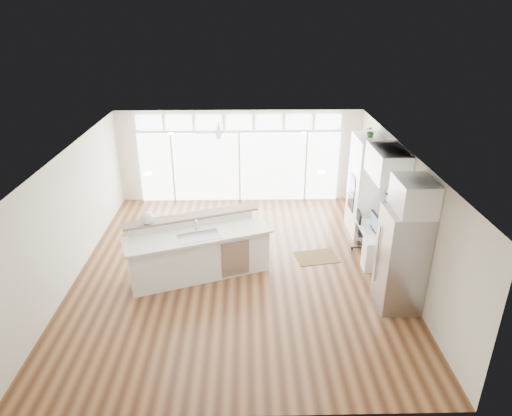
{
  "coord_description": "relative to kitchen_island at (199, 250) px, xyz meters",
  "views": [
    {
      "loc": [
        0.2,
        -8.75,
        5.4
      ],
      "look_at": [
        0.41,
        0.6,
        1.22
      ],
      "focal_mm": 32.0,
      "sensor_mm": 36.0,
      "label": 1
    }
  ],
  "objects": [
    {
      "name": "ceiling_fan",
      "position": [
        0.33,
        3.03,
        1.87
      ],
      "size": [
        1.16,
        1.16,
        0.32
      ],
      "primitive_type": "cube",
      "color": "silver",
      "rests_on": "ceiling"
    },
    {
      "name": "upper_cabinets",
      "position": [
        4.0,
        0.53,
        1.74
      ],
      "size": [
        0.64,
        1.3,
        0.64
      ],
      "primitive_type": "cube",
      "color": "white",
      "rests_on": "wall_right"
    },
    {
      "name": "transom_row",
      "position": [
        0.83,
        4.17,
        1.77
      ],
      "size": [
        5.9,
        0.06,
        0.4
      ],
      "primitive_type": "cube",
      "color": "white",
      "rests_on": "wall_back"
    },
    {
      "name": "refrigerator",
      "position": [
        3.94,
        -1.12,
        0.39
      ],
      "size": [
        0.76,
        0.9,
        2.0
      ],
      "primitive_type": "cube",
      "color": "#A3A4A8",
      "rests_on": "floor"
    },
    {
      "name": "ceiling",
      "position": [
        0.83,
        0.23,
        2.09
      ],
      "size": [
        7.0,
        8.0,
        0.02
      ],
      "primitive_type": "cube",
      "color": "silver",
      "rests_on": "wall_back"
    },
    {
      "name": "wall_front",
      "position": [
        0.83,
        -3.77,
        0.74
      ],
      "size": [
        7.0,
        0.04,
        2.7
      ],
      "primitive_type": "cube",
      "color": "beige",
      "rests_on": "floor"
    },
    {
      "name": "kitchen_island",
      "position": [
        0.0,
        0.0,
        0.0
      ],
      "size": [
        3.29,
        2.14,
        1.22
      ],
      "primitive_type": "cube",
      "rotation": [
        0.0,
        0.0,
        0.35
      ],
      "color": "white",
      "rests_on": "floor"
    },
    {
      "name": "wall_right",
      "position": [
        4.33,
        0.23,
        0.74
      ],
      "size": [
        0.04,
        8.0,
        2.7
      ],
      "primitive_type": "cube",
      "color": "beige",
      "rests_on": "floor"
    },
    {
      "name": "desk_window",
      "position": [
        4.29,
        0.53,
        0.94
      ],
      "size": [
        0.04,
        0.85,
        0.85
      ],
      "primitive_type": "cube",
      "color": "white",
      "rests_on": "wall_right"
    },
    {
      "name": "fishbowl",
      "position": [
        -1.03,
        0.05,
        0.74
      ],
      "size": [
        0.32,
        0.32,
        0.27
      ],
      "primitive_type": "sphere",
      "rotation": [
        0.0,
        0.0,
        0.21
      ],
      "color": "silver",
      "rests_on": "kitchen_island"
    },
    {
      "name": "wall_back",
      "position": [
        0.83,
        4.23,
        0.74
      ],
      "size": [
        7.0,
        0.04,
        2.7
      ],
      "primitive_type": "cube",
      "color": "beige",
      "rests_on": "floor"
    },
    {
      "name": "glass_wall",
      "position": [
        0.83,
        4.17,
        0.44
      ],
      "size": [
        5.8,
        0.06,
        2.08
      ],
      "primitive_type": "cube",
      "color": "white",
      "rests_on": "wall_back"
    },
    {
      "name": "office_chair",
      "position": [
        3.85,
        0.99,
        -0.11
      ],
      "size": [
        0.55,
        0.51,
        1.0
      ],
      "primitive_type": "cube",
      "rotation": [
        0.0,
        0.0,
        -0.07
      ],
      "color": "black",
      "rests_on": "floor"
    },
    {
      "name": "fridge_cabinet",
      "position": [
        4.0,
        -1.12,
        1.69
      ],
      "size": [
        0.64,
        0.9,
        0.6
      ],
      "primitive_type": "cube",
      "color": "white",
      "rests_on": "wall_right"
    },
    {
      "name": "recessed_lights",
      "position": [
        0.83,
        0.43,
        2.07
      ],
      "size": [
        3.4,
        3.0,
        0.02
      ],
      "primitive_type": "cube",
      "color": "silver",
      "rests_on": "ceiling"
    },
    {
      "name": "monitor",
      "position": [
        3.88,
        0.53,
        0.37
      ],
      "size": [
        0.12,
        0.54,
        0.44
      ],
      "primitive_type": "cube",
      "rotation": [
        0.0,
        0.0,
        0.06
      ],
      "color": "black",
      "rests_on": "desk_nook"
    },
    {
      "name": "oven_cabinet",
      "position": [
        4.0,
        2.03,
        0.64
      ],
      "size": [
        0.64,
        1.2,
        2.5
      ],
      "primitive_type": "cube",
      "color": "white",
      "rests_on": "floor"
    },
    {
      "name": "wall_left",
      "position": [
        -2.67,
        0.23,
        0.74
      ],
      "size": [
        0.04,
        8.0,
        2.7
      ],
      "primitive_type": "cube",
      "color": "beige",
      "rests_on": "floor"
    },
    {
      "name": "rug",
      "position": [
        2.64,
        0.69,
        -0.6
      ],
      "size": [
        1.06,
        0.85,
        0.01
      ],
      "primitive_type": "cube",
      "rotation": [
        0.0,
        0.0,
        0.19
      ],
      "color": "#382712",
      "rests_on": "floor"
    },
    {
      "name": "potted_plant",
      "position": [
        4.0,
        2.03,
        2.0
      ],
      "size": [
        0.31,
        0.33,
        0.23
      ],
      "primitive_type": "imported",
      "rotation": [
        0.0,
        0.0,
        -0.17
      ],
      "color": "#265424",
      "rests_on": "oven_cabinet"
    },
    {
      "name": "floor",
      "position": [
        0.83,
        0.23,
        -0.62
      ],
      "size": [
        7.0,
        8.0,
        0.02
      ],
      "primitive_type": "cube",
      "color": "#472916",
      "rests_on": "ground"
    },
    {
      "name": "desk_nook",
      "position": [
        3.96,
        0.53,
        -0.23
      ],
      "size": [
        0.72,
        1.3,
        0.76
      ],
      "primitive_type": "cube",
      "color": "white",
      "rests_on": "floor"
    },
    {
      "name": "framed_photos",
      "position": [
        4.29,
        1.15,
        0.79
      ],
      "size": [
        0.06,
        0.22,
        0.8
      ],
      "primitive_type": "cube",
      "color": "black",
      "rests_on": "wall_right"
    },
    {
      "name": "keyboard",
      "position": [
        3.71,
        0.53,
        0.16
      ],
      "size": [
        0.13,
        0.31,
        0.02
      ],
      "primitive_type": "cube",
      "rotation": [
        0.0,
        0.0,
        0.05
      ],
      "color": "silver",
      "rests_on": "desk_nook"
    }
  ]
}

